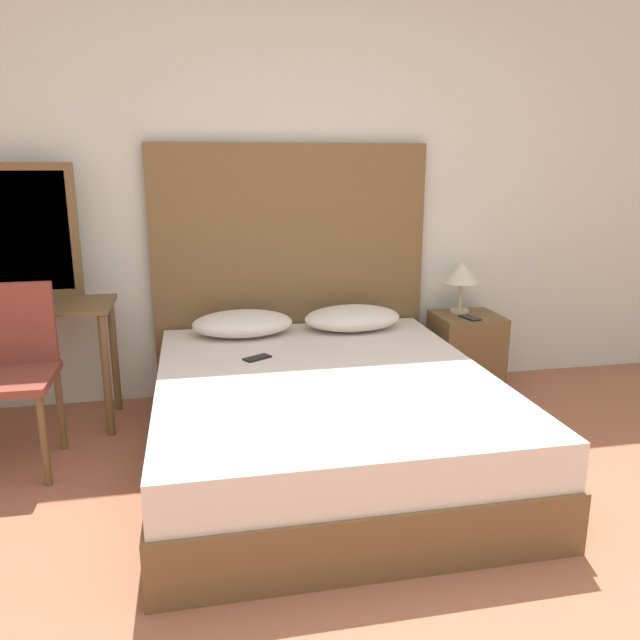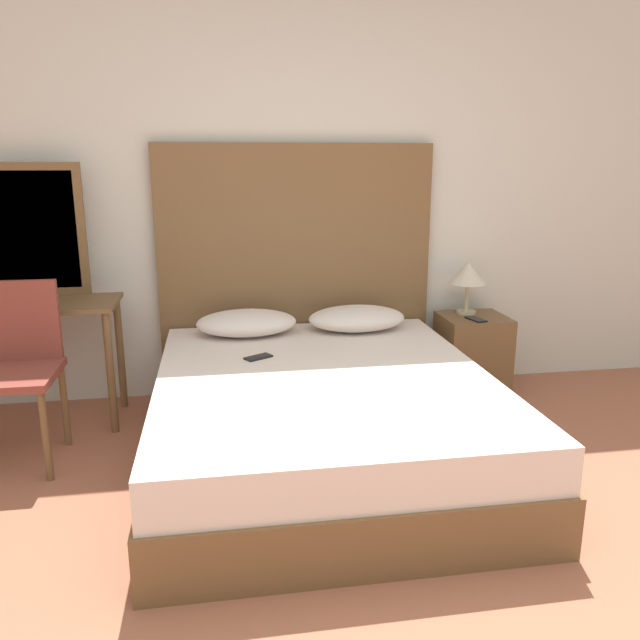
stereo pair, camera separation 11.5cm
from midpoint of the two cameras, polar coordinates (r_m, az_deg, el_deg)
The scene contains 12 objects.
wall_back at distance 4.10m, azimuth -2.65°, elevation 12.02°, with size 10.00×0.06×2.70m.
bed at distance 3.25m, azimuth -0.66°, elevation -8.86°, with size 1.68×2.03×0.48m.
headboard at distance 4.07m, azimuth -3.45°, elevation 4.38°, with size 1.77×0.05×1.63m.
pillow_left at distance 3.83m, azimuth -7.94°, elevation -0.32°, with size 0.61×0.38×0.15m.
pillow_right at distance 3.93m, azimuth 2.14°, elevation 0.18°, with size 0.61×0.38×0.15m.
phone_on_bed at distance 3.40m, azimuth -6.74°, elevation -3.47°, with size 0.16×0.14×0.01m.
nightstand at distance 4.29m, azimuth 12.41°, elevation -2.95°, with size 0.42×0.39×0.53m.
table_lamp at distance 4.23m, azimuth 12.06°, elevation 4.15°, with size 0.25×0.25×0.34m.
phone_on_nightstand at distance 4.12m, azimuth 12.77°, elevation 0.19°, with size 0.10×0.16×0.01m.
vanity_desk at distance 3.91m, azimuth -26.37°, elevation -0.67°, with size 1.00×0.47×0.73m.
vanity_mirror at distance 4.02m, azimuth -26.47°, elevation 7.24°, with size 0.63×0.03×0.78m.
chair at distance 3.51m, azimuth -27.69°, elevation -3.48°, with size 0.48×0.46×0.92m.
Camera 1 is at (-0.69, -1.56, 1.51)m, focal length 35.00 mm.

